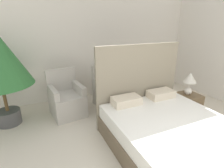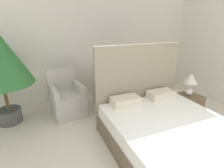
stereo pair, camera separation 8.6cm
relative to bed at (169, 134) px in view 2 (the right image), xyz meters
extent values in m
cube|color=silver|center=(-0.27, 2.71, 1.14)|extent=(10.00, 0.06, 2.90)
cube|color=brown|center=(0.00, -0.10, -0.16)|extent=(1.68, 2.06, 0.31)
cube|color=white|center=(0.00, -0.10, 0.11)|extent=(1.65, 2.02, 0.23)
cube|color=gray|center=(0.00, 0.96, 0.46)|extent=(1.72, 0.06, 1.55)
cube|color=beige|center=(-0.38, 0.74, 0.30)|extent=(0.50, 0.29, 0.14)
cube|color=beige|center=(0.38, 0.74, 0.30)|extent=(0.50, 0.29, 0.14)
cube|color=#B7B2A8|center=(-1.23, 1.79, -0.08)|extent=(0.73, 0.77, 0.47)
cube|color=#B7B2A8|center=(-1.27, 2.11, 0.40)|extent=(0.65, 0.14, 0.49)
cube|color=#B7B2A8|center=(-1.50, 1.76, 0.25)|extent=(0.18, 0.64, 0.19)
cube|color=#B7B2A8|center=(-0.96, 1.83, 0.25)|extent=(0.18, 0.64, 0.19)
cube|color=#B7B2A8|center=(-0.21, 1.79, -0.08)|extent=(0.71, 0.76, 0.47)
cube|color=#B7B2A8|center=(-0.24, 2.11, 0.40)|extent=(0.65, 0.12, 0.49)
cube|color=#B7B2A8|center=(-0.48, 1.77, 0.25)|extent=(0.16, 0.63, 0.19)
cube|color=#B7B2A8|center=(0.06, 1.82, 0.25)|extent=(0.16, 0.63, 0.19)
cylinder|color=#4C4C4C|center=(-2.37, 1.91, -0.17)|extent=(0.44, 0.44, 0.29)
cylinder|color=brown|center=(-2.37, 1.91, 0.24)|extent=(0.06, 0.06, 0.53)
cube|color=brown|center=(1.13, 0.74, -0.08)|extent=(0.46, 0.45, 0.47)
sphere|color=white|center=(1.11, 0.76, 0.23)|extent=(0.15, 0.15, 0.15)
cylinder|color=white|center=(1.11, 0.76, 0.37)|extent=(0.02, 0.02, 0.12)
cone|color=beige|center=(1.11, 0.76, 0.53)|extent=(0.28, 0.28, 0.20)
camera|label=1|loc=(-1.75, -1.70, 1.59)|focal=28.00mm
camera|label=2|loc=(-1.67, -1.74, 1.59)|focal=28.00mm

